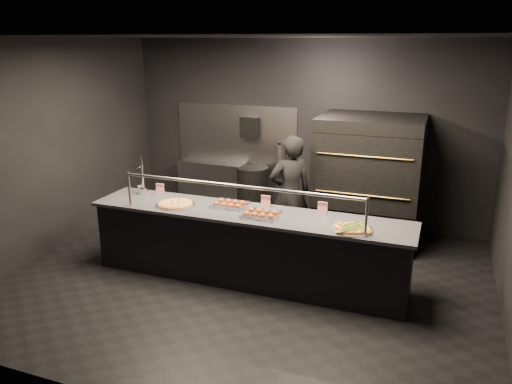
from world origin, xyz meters
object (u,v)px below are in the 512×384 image
service_counter (247,246)px  beer_tap (143,183)px  slider_tray_a (230,204)px  slider_tray_b (261,214)px  square_pizza (352,228)px  pizza_oven (368,179)px  prep_shelf (212,186)px  trash_bin (253,193)px  round_pizza (175,204)px  towel_dispenser (250,127)px  fire_extinguisher (281,158)px  worker (290,194)px

service_counter → beer_tap: beer_tap is taller
beer_tap → slider_tray_a: (1.34, -0.06, -0.13)m
slider_tray_b → square_pizza: size_ratio=1.08×
pizza_oven → prep_shelf: (-2.80, 0.42, -0.52)m
trash_bin → pizza_oven: bearing=-9.2°
round_pizza → towel_dispenser: bearing=88.4°
slider_tray_b → fire_extinguisher: bearing=102.7°
beer_tap → square_pizza: beer_tap is taller
slider_tray_a → prep_shelf: bearing=120.8°
towel_dispenser → trash_bin: bearing=-56.6°
service_counter → slider_tray_b: 0.53m
pizza_oven → slider_tray_a: bearing=-130.3°
fire_extinguisher → square_pizza: fire_extinguisher is taller
towel_dispenser → square_pizza: 3.44m
towel_dispenser → worker: 1.82m
prep_shelf → square_pizza: bearing=-40.1°
pizza_oven → fire_extinguisher: (-1.55, 0.50, 0.09)m
service_counter → towel_dispenser: towel_dispenser is taller
prep_shelf → slider_tray_a: size_ratio=2.40×
pizza_oven → round_pizza: size_ratio=3.72×
fire_extinguisher → trash_bin: size_ratio=0.56×
towel_dispenser → fire_extinguisher: (0.55, 0.01, -0.49)m
beer_tap → round_pizza: beer_tap is taller
fire_extinguisher → slider_tray_a: bearing=-88.6°
pizza_oven → beer_tap: bearing=-149.0°
round_pizza → trash_bin: round_pizza is taller
beer_tap → trash_bin: 2.28m
service_counter → beer_tap: size_ratio=7.27×
beer_tap → prep_shelf: bearing=89.1°
beer_tap → trash_bin: size_ratio=0.63×
pizza_oven → prep_shelf: pizza_oven is taller
slider_tray_b → slider_tray_a: bearing=157.1°
service_counter → prep_shelf: (-1.60, 2.32, -0.01)m
slider_tray_b → prep_shelf: bearing=127.0°
pizza_oven → beer_tap: (-2.83, -1.70, 0.11)m
round_pizza → pizza_oven: bearing=42.3°
beer_tap → round_pizza: size_ratio=1.10×
slider_tray_a → square_pizza: (1.63, -0.29, -0.01)m
prep_shelf → towel_dispenser: towel_dispenser is taller
pizza_oven → round_pizza: bearing=-137.7°
pizza_oven → worker: pizza_oven is taller
slider_tray_a → beer_tap: bearing=177.3°
pizza_oven → round_pizza: (-2.17, -1.98, -0.03)m
prep_shelf → slider_tray_b: (1.81, -2.40, 0.50)m
pizza_oven → worker: (-0.99, -0.77, -0.11)m
beer_tap → slider_tray_a: size_ratio=1.13×
beer_tap → worker: worker is taller
trash_bin → fire_extinguisher: bearing=22.3°
trash_bin → worker: worker is taller
pizza_oven → round_pizza: 2.93m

